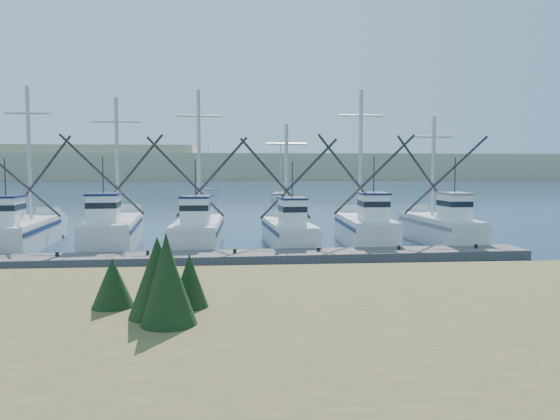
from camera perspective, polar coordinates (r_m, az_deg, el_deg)
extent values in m
plane|color=#0C2136|center=(21.41, 11.22, -7.57)|extent=(500.00, 500.00, 0.00)
cube|color=#4C422D|center=(10.91, -16.25, -15.08)|extent=(40.00, 10.00, 1.60)
cube|color=#5C5652|center=(25.79, -9.21, -5.02)|extent=(32.63, 3.47, 0.43)
cube|color=tan|center=(230.17, -3.64, 4.51)|extent=(360.00, 60.00, 10.00)
cube|color=silver|center=(33.03, -25.29, -2.46)|extent=(2.89, 8.18, 1.42)
cube|color=white|center=(30.98, -26.68, -0.21)|extent=(1.47, 2.05, 1.50)
cylinder|color=#B7B2A8|center=(34.12, -24.74, 5.35)|extent=(0.22, 0.22, 7.60)
cube|color=silver|center=(31.92, -17.01, -2.37)|extent=(3.31, 8.70, 1.52)
cube|color=white|center=(29.66, -17.94, 0.04)|extent=(1.67, 2.20, 1.50)
cylinder|color=#B7B2A8|center=(33.14, -16.65, 5.23)|extent=(0.22, 0.22, 6.96)
cube|color=silver|center=(31.17, -8.52, -2.52)|extent=(2.72, 8.33, 1.37)
cube|color=white|center=(28.93, -8.80, -0.21)|extent=(1.49, 2.06, 1.50)
cylinder|color=#B7B2A8|center=(32.37, -8.47, 5.67)|extent=(0.22, 0.22, 7.59)
cube|color=silver|center=(30.78, 0.90, -2.65)|extent=(2.62, 7.35, 1.27)
cube|color=white|center=(28.81, 1.29, -0.37)|extent=(1.36, 1.84, 1.50)
cylinder|color=#B7B2A8|center=(31.77, 0.68, 3.85)|extent=(0.22, 0.22, 5.68)
cube|color=silver|center=(31.48, 8.85, -2.33)|extent=(2.67, 7.24, 1.51)
cube|color=white|center=(29.58, 9.74, 0.16)|extent=(1.45, 1.80, 1.50)
cylinder|color=#B7B2A8|center=(32.47, 8.42, 5.80)|extent=(0.22, 0.22, 7.45)
cube|color=silver|center=(33.07, 16.38, -2.16)|extent=(2.49, 7.69, 1.48)
cube|color=white|center=(31.14, 17.74, 0.17)|extent=(1.30, 1.91, 1.50)
cylinder|color=#B7B2A8|center=(34.07, 15.71, 4.35)|extent=(0.22, 0.22, 6.00)
cube|color=silver|center=(75.97, 0.07, 1.39)|extent=(3.16, 6.60, 0.90)
cylinder|color=#B7B2A8|center=(76.17, 0.05, 4.45)|extent=(0.12, 0.12, 7.20)
cube|color=silver|center=(91.57, -7.45, 1.86)|extent=(2.98, 5.20, 0.90)
cylinder|color=#B7B2A8|center=(91.78, -7.47, 4.40)|extent=(0.12, 0.12, 7.20)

